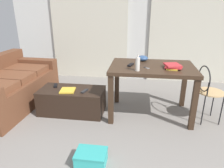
# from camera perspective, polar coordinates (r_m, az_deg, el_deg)

# --- Properties ---
(ground_plane) EXTENTS (8.24, 8.24, 0.00)m
(ground_plane) POSITION_cam_1_polar(r_m,az_deg,el_deg) (2.95, 5.56, -11.41)
(ground_plane) COLOR gray
(wall_back) EXTENTS (5.62, 0.10, 2.69)m
(wall_back) POSITION_cam_1_polar(r_m,az_deg,el_deg) (4.63, 7.52, 17.78)
(wall_back) COLOR silver
(wall_back) RESTS_ON ground
(curtains) EXTENTS (3.84, 0.03, 2.23)m
(curtains) POSITION_cam_1_polar(r_m,az_deg,el_deg) (4.56, 7.36, 14.87)
(curtains) COLOR beige
(curtains) RESTS_ON ground
(couch) EXTENTS (0.99, 1.78, 0.78)m
(couch) POSITION_cam_1_polar(r_m,az_deg,el_deg) (3.81, -26.96, -0.81)
(couch) COLOR brown
(couch) RESTS_ON ground
(coffee_table) EXTENTS (0.98, 0.49, 0.38)m
(coffee_table) POSITION_cam_1_polar(r_m,az_deg,el_deg) (3.27, -10.96, -4.57)
(coffee_table) COLOR black
(coffee_table) RESTS_ON ground
(craft_table) EXTENTS (1.20, 0.81, 0.77)m
(craft_table) POSITION_cam_1_polar(r_m,az_deg,el_deg) (3.03, 10.98, 2.96)
(craft_table) COLOR #382619
(craft_table) RESTS_ON ground
(wire_chair) EXTENTS (0.36, 0.38, 0.82)m
(wire_chair) POSITION_cam_1_polar(r_m,az_deg,el_deg) (3.13, 24.93, -0.84)
(wire_chair) COLOR tan
(wire_chair) RESTS_ON ground
(bottle_near) EXTENTS (0.06, 0.06, 0.22)m
(bottle_near) POSITION_cam_1_polar(r_m,az_deg,el_deg) (2.71, 7.12, 5.54)
(bottle_near) COLOR beige
(bottle_near) RESTS_ON craft_table
(bowl) EXTENTS (0.17, 0.17, 0.08)m
(bowl) POSITION_cam_1_polar(r_m,az_deg,el_deg) (3.25, 8.50, 7.10)
(bowl) COLOR #2D4C7A
(bowl) RESTS_ON craft_table
(book_stack) EXTENTS (0.25, 0.29, 0.06)m
(book_stack) POSITION_cam_1_polar(r_m,az_deg,el_deg) (2.93, 16.47, 4.75)
(book_stack) COLOR gold
(book_stack) RESTS_ON craft_table
(tv_remote_on_table) EXTENTS (0.09, 0.16, 0.02)m
(tv_remote_on_table) POSITION_cam_1_polar(r_m,az_deg,el_deg) (2.97, 5.21, 5.33)
(tv_remote_on_table) COLOR black
(tv_remote_on_table) RESTS_ON craft_table
(scissors) EXTENTS (0.09, 0.09, 0.00)m
(scissors) POSITION_cam_1_polar(r_m,az_deg,el_deg) (2.88, 9.38, 4.51)
(scissors) COLOR #9EA0A5
(scissors) RESTS_ON craft_table
(tv_remote_primary) EXTENTS (0.09, 0.15, 0.02)m
(tv_remote_primary) POSITION_cam_1_polar(r_m,az_deg,el_deg) (3.37, -15.39, -0.43)
(tv_remote_primary) COLOR black
(tv_remote_primary) RESTS_ON coffee_table
(tv_remote_secondary) EXTENTS (0.09, 0.16, 0.02)m
(tv_remote_secondary) POSITION_cam_1_polar(r_m,az_deg,el_deg) (3.07, -7.62, -1.94)
(tv_remote_secondary) COLOR #232326
(tv_remote_secondary) RESTS_ON coffee_table
(magazine) EXTENTS (0.24, 0.25, 0.02)m
(magazine) POSITION_cam_1_polar(r_m,az_deg,el_deg) (3.14, -12.20, -1.73)
(magazine) COLOR gold
(magazine) RESTS_ON coffee_table
(shoebox) EXTENTS (0.32, 0.24, 0.15)m
(shoebox) POSITION_cam_1_polar(r_m,az_deg,el_deg) (2.30, -5.80, -19.72)
(shoebox) COLOR #33B2AD
(shoebox) RESTS_ON ground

